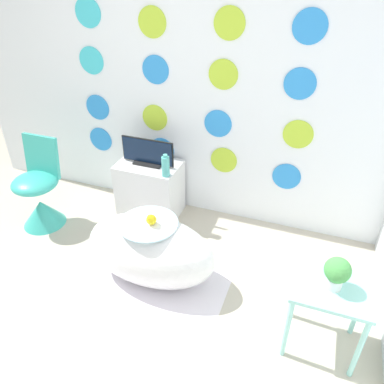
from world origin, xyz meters
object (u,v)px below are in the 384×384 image
(chair, at_px, (40,198))
(vase, at_px, (166,166))
(potted_plant_left, at_px, (337,272))
(tv, at_px, (148,153))
(bathtub, at_px, (150,250))

(chair, relative_size, vase, 4.07)
(chair, bearing_deg, potted_plant_left, -10.29)
(tv, relative_size, vase, 2.45)
(potted_plant_left, bearing_deg, chair, 169.71)
(tv, relative_size, potted_plant_left, 2.36)
(vase, bearing_deg, tv, 149.83)
(chair, xyz_separation_m, potted_plant_left, (2.53, -0.46, 0.37))
(vase, distance_m, potted_plant_left, 1.65)
(bathtub, distance_m, potted_plant_left, 1.34)
(tv, bearing_deg, bathtub, -64.24)
(chair, height_order, potted_plant_left, chair)
(vase, relative_size, potted_plant_left, 0.96)
(vase, bearing_deg, bathtub, -77.22)
(bathtub, xyz_separation_m, vase, (-0.15, 0.66, 0.35))
(bathtub, height_order, tv, tv)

